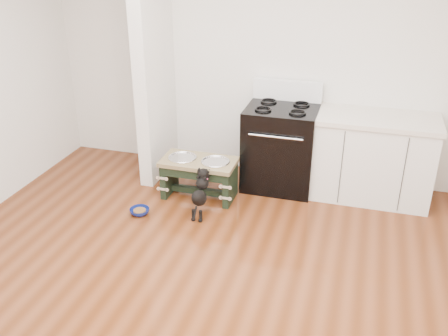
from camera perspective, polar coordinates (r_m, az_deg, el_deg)
ground at (r=4.02m, az=-3.36°, el=-15.20°), size 5.00×5.00×0.00m
room_shell at (r=3.21m, az=-4.10°, el=7.26°), size 5.00×5.00×5.00m
partition_wall at (r=5.58m, az=-8.02°, el=12.19°), size 0.15×0.80×2.70m
oven_range at (r=5.51m, az=6.49°, el=2.53°), size 0.76×0.69×1.14m
cabinet_run at (r=5.48m, az=16.63°, el=1.13°), size 1.24×0.64×0.91m
dog_feeder at (r=5.30m, az=-2.89°, el=-0.32°), size 0.79×0.42×0.45m
puppy at (r=4.97m, az=-2.71°, el=-2.75°), size 0.14×0.41×0.48m
floor_bowl at (r=5.17m, az=-9.62°, el=-4.92°), size 0.24×0.24×0.06m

